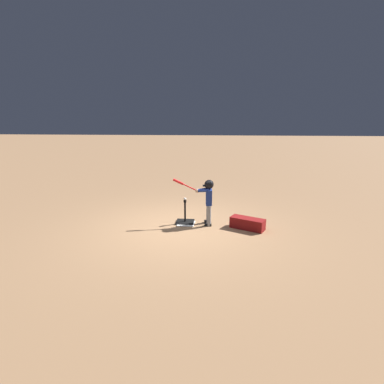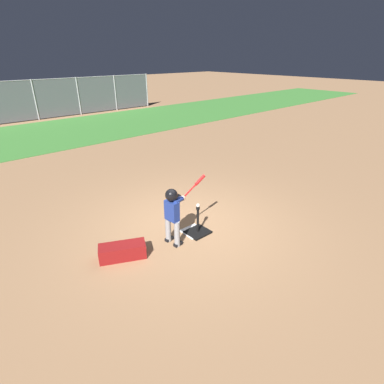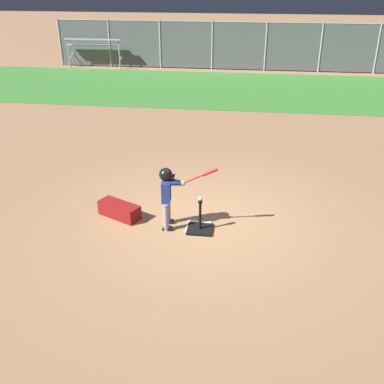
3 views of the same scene
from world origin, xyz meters
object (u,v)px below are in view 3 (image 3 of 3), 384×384
baseball (200,199)px  bleachers_left_center (101,50)px  batting_tee (200,227)px  bleachers_far_left (198,52)px  bleachers_right_center (294,57)px  batter_child (168,190)px  equipment_bag (119,210)px

baseball → bleachers_left_center: (-6.77, 15.32, 0.03)m
batting_tee → baseball: size_ratio=8.30×
bleachers_far_left → bleachers_right_center: bearing=-6.9°
baseball → bleachers_far_left: bearing=97.0°
bleachers_right_center → bleachers_left_center: bearing=-176.1°
batter_child → bleachers_right_center: batter_child is taller
batter_child → bleachers_left_center: bearing=112.1°
batter_child → equipment_bag: 1.21m
batting_tee → baseball: 0.58m
batting_tee → batter_child: bearing=174.3°
bleachers_right_center → batter_child: bearing=-101.9°
bleachers_right_center → equipment_bag: size_ratio=3.71×
batting_tee → equipment_bag: size_ratio=0.73×
equipment_bag → bleachers_left_center: bearing=135.4°
bleachers_right_center → equipment_bag: 16.27m
bleachers_left_center → bleachers_right_center: (9.54, 0.66, -0.21)m
bleachers_right_center → equipment_bag: bearing=-105.6°
batting_tee → bleachers_right_center: size_ratio=0.20×
batting_tee → equipment_bag: batting_tee is taller
batting_tee → equipment_bag: 1.63m
bleachers_left_center → equipment_bag: bearing=-71.0°
baseball → bleachers_far_left: bleachers_far_left is taller
bleachers_far_left → batter_child: bearing=-85.0°
batter_child → equipment_bag: size_ratio=1.45×
bleachers_left_center → batter_child: bearing=-67.9°
bleachers_left_center → bleachers_far_left: size_ratio=0.77×
batter_child → bleachers_right_center: bearing=78.1°
bleachers_left_center → bleachers_far_left: bearing=14.7°
batter_child → baseball: (0.58, -0.06, -0.10)m
bleachers_far_left → equipment_bag: bleachers_far_left is taller
bleachers_far_left → equipment_bag: 16.26m
batting_tee → bleachers_right_center: bleachers_right_center is taller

